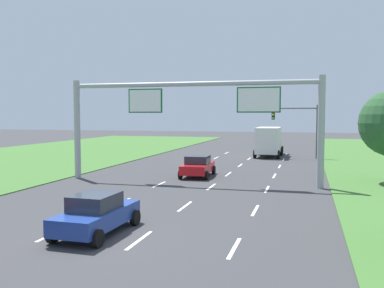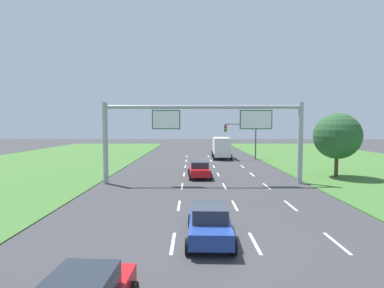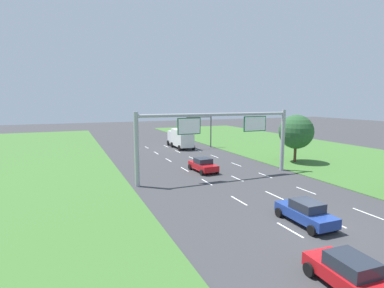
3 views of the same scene
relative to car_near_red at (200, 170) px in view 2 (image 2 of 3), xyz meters
name	(u,v)px [view 2 (image 2 of 3)]	position (x,y,z in m)	size (l,w,h in m)	color
ground_plane	(214,243)	(0.22, -16.17, -0.77)	(200.00, 200.00, 0.00)	#38383A
lane_dashes_inner_left	(181,194)	(-1.53, -7.17, -0.77)	(0.14, 56.40, 0.01)	white
lane_dashes_inner_right	(229,194)	(1.97, -7.17, -0.77)	(0.14, 56.40, 0.01)	white
lane_dashes_slip	(277,195)	(5.47, -7.17, -0.77)	(0.14, 56.40, 0.01)	white
car_near_red	(200,170)	(0.00, 0.00, 0.00)	(2.27, 4.22, 1.54)	red
car_lead_silver	(210,222)	(0.06, -15.80, 0.01)	(2.11, 4.27, 1.56)	navy
box_truck	(221,147)	(3.74, 17.21, 0.95)	(2.77, 7.36, 3.20)	silver
sign_gantry	(206,127)	(0.41, -2.97, 4.09)	(17.24, 0.44, 7.00)	#9EA0A5
traffic_light_mast	(243,133)	(6.81, 15.68, 3.09)	(4.76, 0.49, 5.60)	#47494F
roadside_tree_mid	(338,136)	(13.23, 0.03, 3.24)	(4.41, 4.41, 6.23)	#513823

